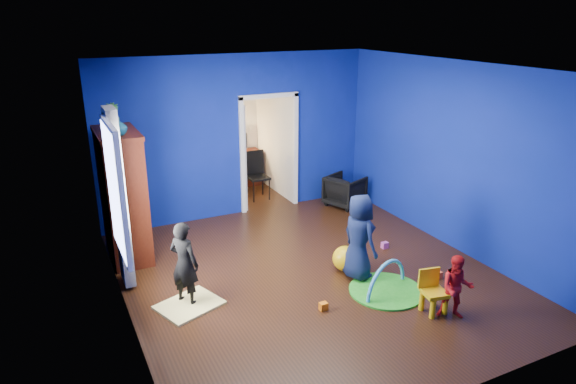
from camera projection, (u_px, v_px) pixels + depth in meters
name	position (u px, v px, depth m)	size (l,w,h in m)	color
floor	(310.00, 275.00, 7.33)	(5.00, 5.50, 0.01)	black
ceiling	(314.00, 68.00, 6.37)	(5.00, 5.50, 0.01)	white
wall_back	(238.00, 137.00, 9.18)	(5.00, 0.02, 2.90)	navy
wall_front	(462.00, 265.00, 4.52)	(5.00, 0.02, 2.90)	navy
wall_left	(118.00, 209.00, 5.81)	(0.02, 5.50, 2.90)	navy
wall_right	(454.00, 157.00, 7.89)	(0.02, 5.50, 2.90)	navy
alcove	(251.00, 134.00, 10.23)	(1.00, 1.75, 2.50)	silver
armchair	(345.00, 191.00, 9.90)	(0.64, 0.66, 0.60)	black
child_black	(184.00, 263.00, 6.47)	(0.41, 0.27, 1.12)	black
child_navy	(359.00, 237.00, 7.09)	(0.60, 0.39, 1.23)	#0E1534
toddler_red	(457.00, 287.00, 6.20)	(0.40, 0.31, 0.82)	#B3131C
vase	(118.00, 126.00, 7.00)	(0.23, 0.23, 0.24)	#0C5161
potted_plant	(112.00, 116.00, 7.42)	(0.20, 0.20, 0.36)	#328A35
tv_armoire	(123.00, 196.00, 7.62)	(0.58, 1.14, 1.96)	#42110B
crt_tv	(126.00, 193.00, 7.62)	(0.46, 0.70, 0.54)	silver
yellow_blanket	(189.00, 305.00, 6.56)	(0.75, 0.60, 0.03)	#F2E07A
hopper_ball	(345.00, 259.00, 7.42)	(0.37, 0.37, 0.37)	yellow
kid_chair	(434.00, 294.00, 6.36)	(0.28, 0.28, 0.50)	yellow
play_mat	(386.00, 291.00, 6.90)	(0.99, 0.99, 0.03)	green
toy_arch	(386.00, 290.00, 6.90)	(0.88, 0.88, 0.05)	#3F8CD8
window_left	(114.00, 191.00, 6.07)	(0.03, 0.95, 1.55)	white
curtain	(119.00, 199.00, 6.69)	(0.14, 0.42, 2.40)	slate
doorway	(269.00, 154.00, 9.56)	(1.16, 0.10, 2.10)	white
study_desk	(241.00, 168.00, 11.06)	(0.88, 0.44, 0.75)	#3D140A
desk_monitor	(238.00, 141.00, 10.97)	(0.40, 0.05, 0.32)	black
desk_lamp	(226.00, 144.00, 10.81)	(0.14, 0.14, 0.14)	#FFD88C
folding_chair	(258.00, 177.00, 10.22)	(0.40, 0.40, 0.92)	black
book_shelf	(236.00, 91.00, 10.61)	(0.88, 0.24, 0.04)	white
toy_0	(438.00, 275.00, 7.23)	(0.10, 0.08, 0.10)	#F25728
toy_1	(359.00, 227.00, 8.85)	(0.11, 0.11, 0.11)	#2493D0
toy_2	(323.00, 306.00, 6.46)	(0.10, 0.08, 0.10)	orange
toy_3	(353.00, 238.00, 8.42)	(0.11, 0.11, 0.11)	green
toy_4	(385.00, 245.00, 8.16)	(0.10, 0.08, 0.10)	#B84596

